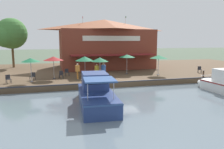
% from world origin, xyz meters
% --- Properties ---
extents(ground_plane, '(220.00, 220.00, 0.00)m').
position_xyz_m(ground_plane, '(0.00, 0.00, 0.00)').
color(ground_plane, '#4C5B47').
extents(quay_deck, '(22.00, 56.00, 0.60)m').
position_xyz_m(quay_deck, '(-11.00, 0.00, 0.30)').
color(quay_deck, brown).
rests_on(quay_deck, ground).
extents(quay_edge_fender, '(0.20, 50.40, 0.10)m').
position_xyz_m(quay_edge_fender, '(-0.10, 0.00, 0.65)').
color(quay_edge_fender, '#2D2D33').
rests_on(quay_edge_fender, quay_deck).
extents(waterfront_restaurant, '(11.08, 14.61, 8.15)m').
position_xyz_m(waterfront_restaurant, '(-13.47, 1.02, 4.43)').
color(waterfront_restaurant, brown).
rests_on(waterfront_restaurant, quay_deck).
extents(patio_umbrella_by_entrance, '(1.81, 1.81, 2.47)m').
position_xyz_m(patio_umbrella_by_entrance, '(-2.06, -2.27, 2.81)').
color(patio_umbrella_by_entrance, '#B7B7B7').
rests_on(patio_umbrella_by_entrance, quay_deck).
extents(patio_umbrella_mid_patio_right, '(2.13, 2.13, 2.51)m').
position_xyz_m(patio_umbrella_mid_patio_right, '(-3.51, 5.45, 2.86)').
color(patio_umbrella_mid_patio_right, '#B7B7B7').
rests_on(patio_umbrella_mid_patio_right, quay_deck).
extents(patio_umbrella_mid_patio_left, '(1.86, 1.86, 2.53)m').
position_xyz_m(patio_umbrella_mid_patio_left, '(-2.63, -9.36, 2.89)').
color(patio_umbrella_mid_patio_left, '#B7B7B7').
rests_on(patio_umbrella_mid_patio_left, quay_deck).
extents(patio_umbrella_back_row, '(2.05, 2.05, 2.54)m').
position_xyz_m(patio_umbrella_back_row, '(-5.31, 1.95, 2.91)').
color(patio_umbrella_back_row, '#B7B7B7').
rests_on(patio_umbrella_back_row, quay_deck).
extents(patio_umbrella_near_quay_edge, '(2.17, 2.17, 2.53)m').
position_xyz_m(patio_umbrella_near_quay_edge, '(-4.10, -7.10, 2.88)').
color(patio_umbrella_near_quay_edge, '#B7B7B7').
rests_on(patio_umbrella_near_quay_edge, quay_deck).
extents(patio_umbrella_far_corner, '(2.23, 2.23, 2.44)m').
position_xyz_m(patio_umbrella_far_corner, '(-4.54, -3.54, 2.75)').
color(patio_umbrella_far_corner, '#B7B7B7').
rests_on(patio_umbrella_far_corner, quay_deck).
extents(cafe_chair_far_corner_seat, '(0.52, 0.52, 0.85)m').
position_xyz_m(cafe_chair_far_corner_seat, '(-5.88, -5.56, 1.08)').
color(cafe_chair_far_corner_seat, '#2D2D33').
rests_on(cafe_chair_far_corner_seat, quay_deck).
extents(cafe_chair_facing_river, '(0.59, 0.59, 0.85)m').
position_xyz_m(cafe_chair_facing_river, '(-3.70, -9.31, 1.08)').
color(cafe_chair_facing_river, '#2D2D33').
rests_on(cafe_chair_facing_river, quay_deck).
extents(cafe_chair_under_first_umbrella, '(0.58, 0.58, 0.85)m').
position_xyz_m(cafe_chair_under_first_umbrella, '(-2.64, -11.56, 1.08)').
color(cafe_chair_under_first_umbrella, '#2D2D33').
rests_on(cafe_chair_under_first_umbrella, quay_deck).
extents(cafe_chair_back_row_seat, '(0.51, 0.51, 0.85)m').
position_xyz_m(cafe_chair_back_row_seat, '(-4.16, -6.32, 1.08)').
color(cafe_chair_back_row_seat, '#2D2D33').
rests_on(cafe_chair_back_row_seat, quay_deck).
extents(cafe_chair_beside_entrance, '(0.58, 0.58, 0.85)m').
position_xyz_m(cafe_chair_beside_entrance, '(-3.83, 11.72, 1.08)').
color(cafe_chair_beside_entrance, '#2D2D33').
rests_on(cafe_chair_beside_entrance, quay_deck).
extents(cafe_chair_mid_patio, '(0.50, 0.50, 0.85)m').
position_xyz_m(cafe_chair_mid_patio, '(-1.29, -3.89, 1.08)').
color(cafe_chair_mid_patio, '#2D2D33').
rests_on(cafe_chair_mid_patio, quay_deck).
extents(person_mid_patio, '(0.45, 0.45, 1.61)m').
position_xyz_m(person_mid_patio, '(-3.42, -2.37, 1.60)').
color(person_mid_patio, '#2D5193').
rests_on(person_mid_patio, quay_deck).
extents(person_at_quay_edge, '(0.51, 0.51, 1.82)m').
position_xyz_m(person_at_quay_edge, '(-2.33, -1.82, 1.76)').
color(person_at_quay_edge, gold).
rests_on(person_at_quay_edge, quay_deck).
extents(person_near_entrance, '(0.49, 0.49, 1.73)m').
position_xyz_m(person_near_entrance, '(-3.31, -4.55, 1.69)').
color(person_near_entrance, orange).
rests_on(person_near_entrance, quay_deck).
extents(motorboat_fourth_along, '(7.93, 2.90, 2.30)m').
position_xyz_m(motorboat_fourth_along, '(4.83, -4.14, 0.88)').
color(motorboat_fourth_along, navy).
rests_on(motorboat_fourth_along, river_water).
extents(mooring_post, '(0.22, 0.22, 0.82)m').
position_xyz_m(mooring_post, '(-0.35, 9.61, 1.02)').
color(mooring_post, '#473323').
rests_on(mooring_post, quay_deck).
extents(tree_downstream_bank, '(5.03, 4.79, 7.74)m').
position_xyz_m(tree_downstream_bank, '(-16.59, -13.39, 5.81)').
color(tree_downstream_bank, brown).
rests_on(tree_downstream_bank, quay_deck).
extents(tree_upstream_bank, '(4.36, 4.15, 6.36)m').
position_xyz_m(tree_upstream_bank, '(-15.42, -0.91, 4.76)').
color(tree_upstream_bank, brown).
rests_on(tree_upstream_bank, quay_deck).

